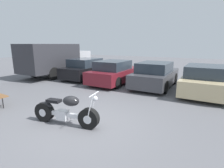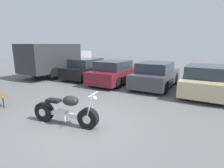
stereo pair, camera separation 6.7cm
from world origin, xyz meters
name	(u,v)px [view 2 (the right image)]	position (x,y,z in m)	size (l,w,h in m)	color
ground_plane	(82,123)	(0.00, 0.00, 0.00)	(60.00, 60.00, 0.00)	slate
motorcycle	(65,111)	(-0.42, -0.31, 0.43)	(2.21, 0.78, 1.08)	black
parked_car_black	(88,69)	(-4.51, 6.06, 0.68)	(1.95, 4.11, 1.44)	black
parked_car_maroon	(115,73)	(-1.99, 5.61, 0.68)	(1.95, 4.11, 1.44)	maroon
parked_car_dark_grey	(156,75)	(0.53, 5.96, 0.68)	(1.95, 4.11, 1.44)	#3D3D42
parked_car_champagne	(204,80)	(3.05, 5.72, 0.68)	(1.95, 4.11, 1.44)	#C6B284
delivery_truck	(56,58)	(-7.18, 5.62, 1.37)	(2.32, 5.76, 2.45)	#2D2D33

